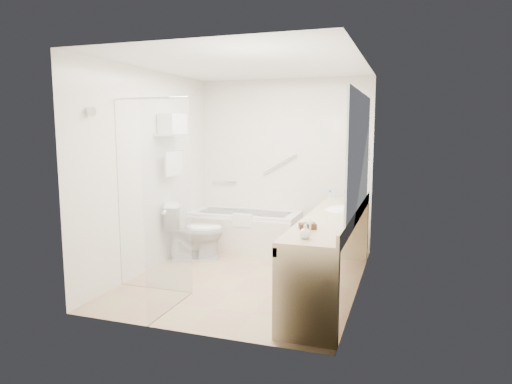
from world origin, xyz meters
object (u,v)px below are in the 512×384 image
(bathtub, at_px, (244,230))
(vanity_counter, at_px, (332,234))
(water_bottle_left, at_px, (348,195))
(amenity_basket, at_px, (308,226))
(toilet, at_px, (194,232))

(bathtub, xyz_separation_m, vanity_counter, (1.52, -1.39, 0.36))
(bathtub, height_order, vanity_counter, vanity_counter)
(bathtub, distance_m, water_bottle_left, 1.77)
(bathtub, height_order, amenity_basket, amenity_basket)
(vanity_counter, bearing_deg, amenity_basket, -98.78)
(water_bottle_left, bearing_deg, bathtub, 163.06)
(water_bottle_left, bearing_deg, vanity_counter, -92.64)
(bathtub, relative_size, amenity_basket, 10.22)
(bathtub, xyz_separation_m, amenity_basket, (1.41, -2.12, 0.60))
(toilet, distance_m, water_bottle_left, 2.11)
(amenity_basket, bearing_deg, water_bottle_left, 84.61)
(toilet, bearing_deg, bathtub, -54.28)
(bathtub, bearing_deg, amenity_basket, -56.41)
(bathtub, height_order, water_bottle_left, water_bottle_left)
(vanity_counter, xyz_separation_m, toilet, (-1.97, 0.64, -0.25))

